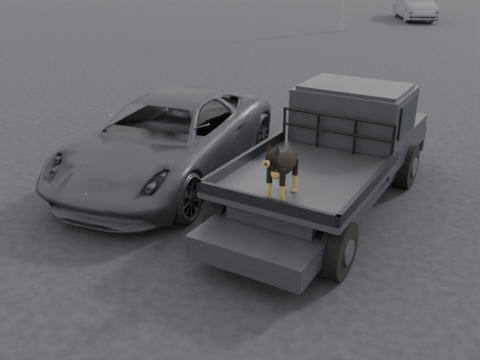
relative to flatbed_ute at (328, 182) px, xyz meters
The scene contains 7 objects.
ground 1.94m from the flatbed_ute, 94.37° to the right, with size 120.00×120.00×0.00m, color black.
flatbed_ute is the anchor object (origin of this frame).
ute_cab 1.31m from the flatbed_ute, 90.00° to the left, with size 1.72×1.30×0.88m, color black, non-canonical shape.
headache_rack 0.76m from the flatbed_ute, 90.00° to the left, with size 1.80×0.08×0.55m, color black, non-canonical shape.
dog 1.87m from the flatbed_ute, 89.37° to the right, with size 0.32×0.60×0.74m, color black, non-canonical shape.
parked_suv 2.97m from the flatbed_ute, behind, with size 2.38×5.15×1.43m, color #313036.
distant_car_a 25.40m from the flatbed_ute, 101.05° to the left, with size 1.55×4.43×1.46m, color #4F5055.
Camera 1 is at (2.83, -5.37, 3.83)m, focal length 40.00 mm.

